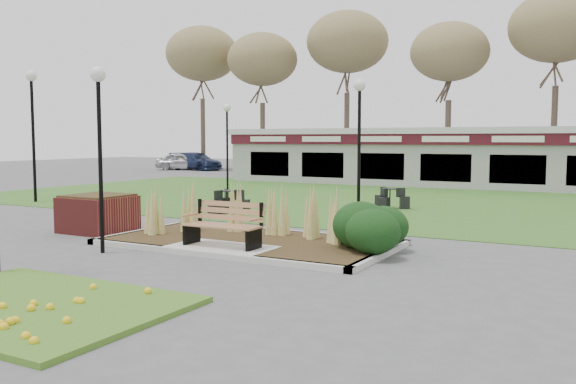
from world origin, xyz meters
The scene contains 17 objects.
ground centered at (0.00, 0.00, 0.00)m, with size 100.00×100.00×0.00m, color #515154.
lawn centered at (0.00, 12.00, 0.01)m, with size 34.00×16.00×0.02m, color #366520.
flower_bed centered at (0.00, -4.60, 0.07)m, with size 4.20×3.00×0.16m.
planting_bed centered at (1.27, 1.35, 0.37)m, with size 6.75×3.40×1.27m.
park_bench centered at (0.00, 0.25, 0.59)m, with size 1.70×0.66×0.93m.
brick_planter centered at (-4.40, 1.00, 0.48)m, with size 1.50×1.50×0.95m.
food_pavilion centered at (0.00, 19.96, 1.48)m, with size 24.60×3.40×2.90m.
tree_backdrop centered at (0.00, 28.00, 8.36)m, with size 47.24×5.24×10.36m.
lamp_post_near_right centered at (-2.16, -1.06, 2.78)m, with size 0.32×0.32×3.82m.
lamp_post_mid_left centered at (-11.89, 5.15, 3.54)m, with size 0.40×0.40×4.86m.
lamp_post_mid_right centered at (0.88, 5.49, 2.90)m, with size 0.33×0.33×3.98m.
lamp_post_far_left centered at (-7.45, 11.30, 2.78)m, with size 0.32×0.32×3.82m.
bistro_set_b centered at (-3.62, 5.70, 0.26)m, with size 1.30×1.32×0.72m.
bistro_set_c centered at (0.47, 9.32, 0.25)m, with size 1.28×1.14×0.68m.
car_silver centered at (-22.05, 26.57, 0.65)m, with size 1.54×3.82×1.30m, color #B9B9BE.
car_black centered at (-12.58, 27.00, 0.64)m, with size 1.36×3.91×1.29m, color black.
car_blue centered at (-20.99, 27.00, 0.67)m, with size 1.87×4.59×1.33m, color navy.
Camera 1 is at (7.20, -10.18, 2.36)m, focal length 38.00 mm.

